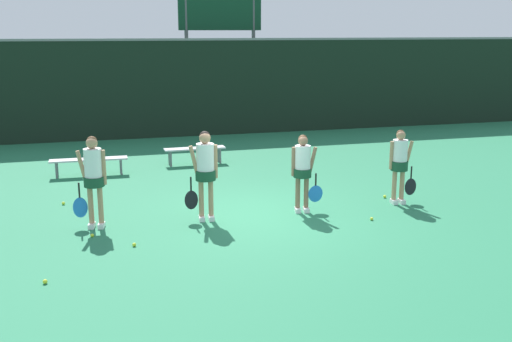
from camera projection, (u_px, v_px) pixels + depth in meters
ground_plane at (258, 215)px, 12.35m from camera, size 140.00×140.00×0.00m
fence_windscreen at (183, 88)px, 21.07m from camera, size 60.00×0.08×3.44m
scoreboard at (220, 20)px, 22.68m from camera, size 3.19×0.15×5.33m
bench_courtside at (89, 161)px, 15.61m from camera, size 1.98×0.40×0.45m
bench_far at (195, 150)px, 16.94m from camera, size 1.73×0.40×0.47m
player_0 at (93, 174)px, 11.32m from camera, size 0.66×0.39×1.78m
player_1 at (205, 167)px, 11.77m from camera, size 0.67×0.40×1.80m
player_2 at (303, 167)px, 12.35m from camera, size 0.66×0.37×1.63m
player_3 at (400, 161)px, 12.97m from camera, size 0.64×0.37×1.63m
tennis_ball_0 at (385, 196)px, 13.57m from camera, size 0.07×0.07×0.07m
tennis_ball_1 at (134, 245)px, 10.52m from camera, size 0.07×0.07×0.07m
tennis_ball_2 at (372, 219)px, 11.98m from camera, size 0.06×0.06×0.06m
tennis_ball_3 at (92, 235)px, 11.01m from camera, size 0.07×0.07×0.07m
tennis_ball_4 at (63, 203)px, 13.04m from camera, size 0.07×0.07×0.07m
tennis_ball_5 at (45, 282)px, 8.98m from camera, size 0.07×0.07×0.07m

